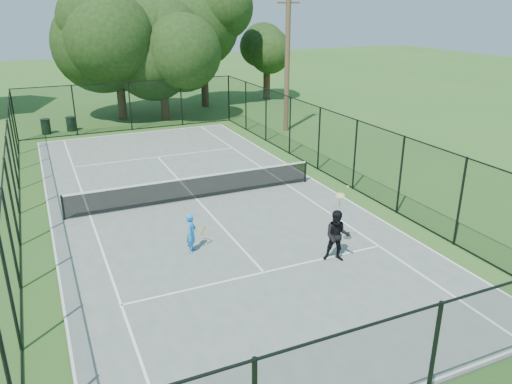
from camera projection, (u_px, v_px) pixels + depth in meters
name	position (u px, v px, depth m)	size (l,w,h in m)	color
ground	(196.00, 200.00, 20.04)	(120.00, 120.00, 0.00)	#2A5E20
tennis_court	(196.00, 200.00, 20.03)	(11.00, 24.00, 0.06)	#58685E
tennis_net	(196.00, 187.00, 19.83)	(10.08, 0.08, 0.95)	black
fence	(195.00, 165.00, 19.50)	(13.10, 26.10, 3.00)	black
tree_near_left	(116.00, 42.00, 32.25)	(6.35, 6.35, 8.28)	#332114
tree_near_mid	(162.00, 52.00, 32.40)	(5.49, 5.49, 7.18)	#332114
tree_near_right	(203.00, 32.00, 36.40)	(6.21, 6.21, 8.57)	#332114
tree_far_right	(267.00, 60.00, 40.13)	(3.84, 3.84, 5.08)	#332114
trash_bin_left	(46.00, 126.00, 30.03)	(0.58, 0.58, 0.92)	black
trash_bin_right	(71.00, 124.00, 30.77)	(0.58, 0.58, 0.88)	black
utility_pole	(287.00, 62.00, 29.58)	(1.40, 0.30, 8.18)	#4C3823
player_blue	(192.00, 233.00, 15.58)	(0.84, 0.56, 1.29)	#1A82DF
player_black	(337.00, 236.00, 14.98)	(1.10, 0.96, 2.19)	black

